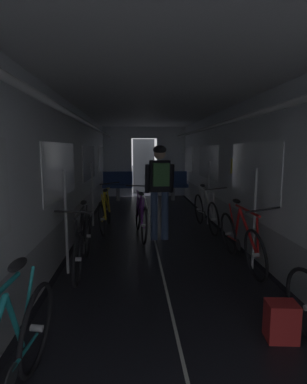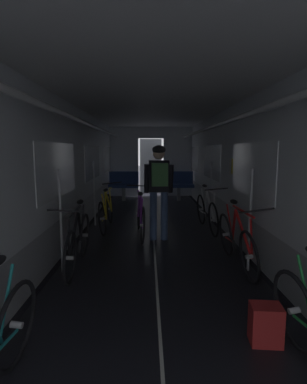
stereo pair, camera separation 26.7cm
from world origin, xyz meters
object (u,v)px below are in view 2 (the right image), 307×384
Objects in this scene: bicycle_white at (207,212)px; bicycle_yellow at (106,211)px; bicycle_purple_in_aisle at (141,216)px; backpack_on_floor at (266,324)px; bench_seat_far_right at (179,183)px; person_cyclist_aisle at (159,182)px; bench_seat_far_left at (124,183)px; bicycle_red at (236,241)px; bicycle_black at (78,242)px.

bicycle_yellow is at bearing 176.93° from bicycle_white.
bicycle_purple_in_aisle is 4.97× the size of backpack_on_floor.
person_cyclist_aisle reaches higher than bench_seat_far_right.
bench_seat_far_left and bicycle_red have the same top height.
person_cyclist_aisle is (-1.05, 1.33, 0.69)m from bicycle_red.
person_cyclist_aisle reaches higher than bicycle_yellow.
person_cyclist_aisle reaches higher than backpack_on_floor.
bench_seat_far_right is at bearing 79.88° from person_cyclist_aisle.
bicycle_purple_in_aisle is at bearing 62.49° from bicycle_black.
bicycle_red is at bearing -49.01° from bicycle_purple_in_aisle.
person_cyclist_aisle is at bearing -145.59° from bicycle_white.
bench_seat_far_right reaches higher than bicycle_yellow.
bench_seat_far_left is 3.71m from bicycle_yellow.
bench_seat_far_left is at bearing 180.00° from bench_seat_far_right.
bicycle_white is (2.19, 2.03, -0.00)m from bicycle_black.
bench_seat_far_right is 0.58× the size of bicycle_red.
backpack_on_floor is at bearing -75.24° from person_cyclist_aisle.
backpack_on_floor is at bearing -89.98° from bench_seat_far_right.
bicycle_purple_in_aisle is at bearing -81.23° from bench_seat_far_left.
bicycle_white is at bearing -62.22° from bench_seat_far_left.
person_cyclist_aisle is (-0.81, -4.51, 0.50)m from bench_seat_far_right.
bicycle_yellow is 1.00× the size of bicycle_white.
bench_seat_far_right is at bearing 92.36° from bicycle_red.
bench_seat_far_right is 4.40m from bicycle_purple_in_aisle.
bench_seat_far_right is at bearing 74.90° from bicycle_purple_in_aisle.
bicycle_white is 4.98× the size of backpack_on_floor.
bicycle_white is 1.00× the size of bicycle_purple_in_aisle.
bicycle_purple_in_aisle is at bearing 142.22° from person_cyclist_aisle.
bench_seat_far_right is 0.58× the size of bicycle_yellow.
bicycle_white is at bearing 86.85° from backpack_on_floor.
bicycle_purple_in_aisle is at bearing -36.75° from bicycle_yellow.
person_cyclist_aisle is at bearing -77.56° from bench_seat_far_left.
bench_seat_far_left is at bearing 98.77° from bicycle_purple_in_aisle.
bench_seat_far_left is 0.58× the size of bicycle_white.
bench_seat_far_left is at bearing 88.88° from bicycle_yellow.
bicycle_purple_in_aisle is at bearing -162.34° from bicycle_white.
bicycle_white is (0.21, -3.81, -0.18)m from bench_seat_far_right.
bicycle_yellow is 4.31m from backpack_on_floor.
bench_seat_far_left is 1.00× the size of bench_seat_far_right.
bench_seat_far_left is 2.89× the size of backpack_on_floor.
bicycle_red is 1.83m from person_cyclist_aisle.
bicycle_red reaches higher than bicycle_yellow.
bicycle_red is (2.04, -5.84, -0.19)m from bench_seat_far_left.
bench_seat_far_left is 5.85m from bicycle_black.
bicycle_purple_in_aisle is (-0.34, 0.26, -0.69)m from person_cyclist_aisle.
bench_seat_far_left is at bearing 88.24° from bicycle_black.
person_cyclist_aisle is at bearing -37.78° from bicycle_purple_in_aisle.
bicycle_yellow reaches higher than bicycle_white.
bench_seat_far_right reaches higher than backpack_on_floor.
bench_seat_far_right is 0.58× the size of bicycle_purple_in_aisle.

